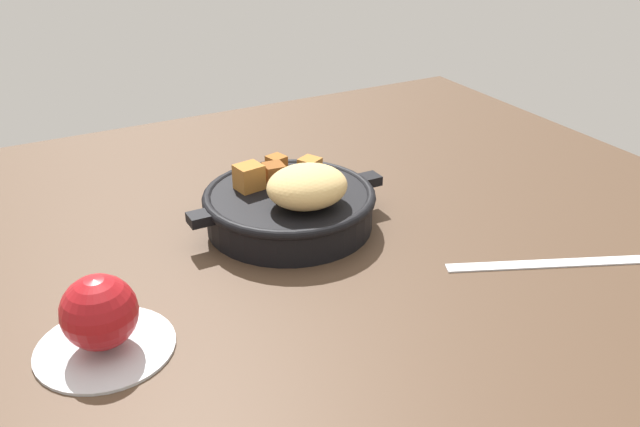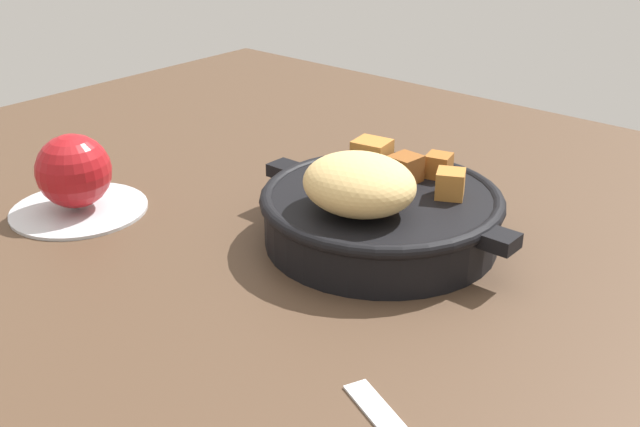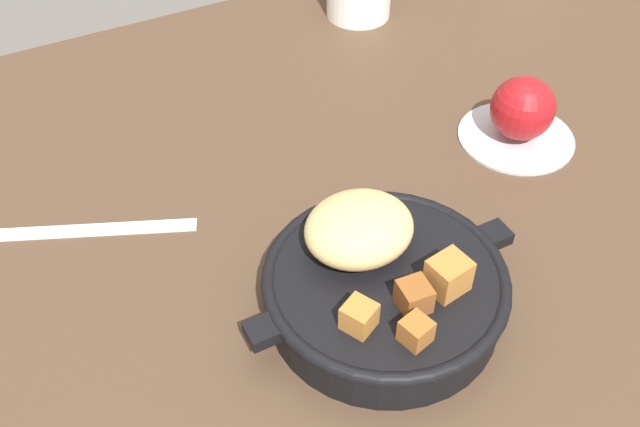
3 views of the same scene
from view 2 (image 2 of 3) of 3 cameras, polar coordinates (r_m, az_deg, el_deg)
The scene contains 4 objects.
ground_plane at distance 64.32cm, azimuth -0.94°, elevation -4.23°, with size 117.60×101.00×2.40cm, color #473323.
cast_iron_skillet at distance 64.83cm, azimuth 4.40°, elevation 0.36°, with size 24.96×20.70×9.04cm.
saucer_plate at distance 75.32cm, azimuth -17.49°, elevation 0.39°, with size 12.66×12.66×0.60cm, color #B7BABF.
red_apple at distance 73.92cm, azimuth -17.85°, elevation 3.03°, with size 6.88×6.88×6.88cm, color maroon.
Camera 2 is at (-37.29, 41.91, 30.26)cm, focal length 43.01 mm.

